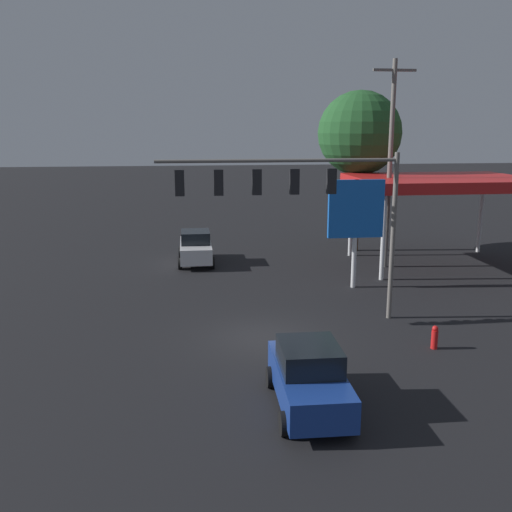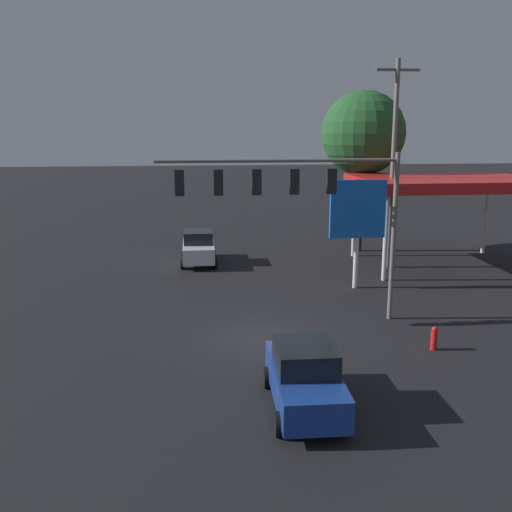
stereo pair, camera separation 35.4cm
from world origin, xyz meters
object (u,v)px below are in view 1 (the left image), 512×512
Objects in this scene: price_sign at (356,212)px; fire_hydrant at (435,337)px; sedan_waiting at (309,377)px; sedan_far at (196,247)px; street_tree at (360,133)px; utility_pole at (390,161)px; traffic_signal_assembly at (295,193)px.

price_sign is 8.99m from fire_hydrant.
fire_hydrant is at bearing 125.97° from sedan_waiting.
sedan_waiting is at bearing 34.60° from fire_hydrant.
sedan_far is 0.43× the size of street_tree.
street_tree is (0.39, -4.55, 1.47)m from utility_pole.
street_tree reaches higher than traffic_signal_assembly.
street_tree is at bearing -97.20° from fire_hydrant.
fire_hydrant is at bearing 142.07° from traffic_signal_assembly.
sedan_waiting is 22.94m from street_tree.
fire_hydrant is (-0.56, 8.31, -3.38)m from price_sign.
utility_pole is 13.05× the size of fire_hydrant.
traffic_signal_assembly is at bearing -37.93° from fire_hydrant.
utility_pole is 1.13× the size of street_tree.
fire_hydrant is (2.12, 16.80, -7.07)m from street_tree.
sedan_waiting is (8.03, 16.06, -5.09)m from utility_pole.
street_tree reaches higher than sedan_far.
sedan_far is 5.01× the size of fire_hydrant.
price_sign is at bearing 52.02° from utility_pole.
sedan_waiting is 1.01× the size of sedan_far.
price_sign is at bearing -86.11° from fire_hydrant.
sedan_waiting is at bearing 82.48° from traffic_signal_assembly.
traffic_signal_assembly is 1.79× the size of price_sign.
traffic_signal_assembly reaches higher than fire_hydrant.
sedan_waiting is at bearing 63.42° from utility_pole.
sedan_far is (2.79, -18.38, 0.00)m from sedan_waiting.
price_sign is 0.53× the size of street_tree.
traffic_signal_assembly is 8.64m from sedan_waiting.
sedan_far is at bearing -12.08° from utility_pole.
utility_pole is at bearing 154.79° from sedan_waiting.
price_sign is 1.22× the size of sedan_waiting.
traffic_signal_assembly is at bearing 63.26° from street_tree.
sedan_far reaches higher than fire_hydrant.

